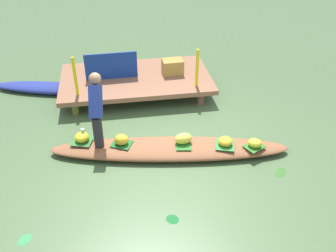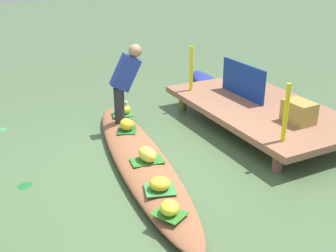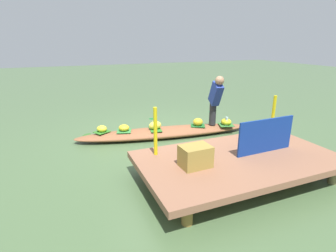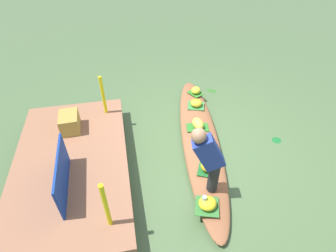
# 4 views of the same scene
# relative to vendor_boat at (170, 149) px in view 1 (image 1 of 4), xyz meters

# --- Properties ---
(canal_water) EXTENTS (40.00, 40.00, 0.00)m
(canal_water) POSITION_rel_vendor_boat_xyz_m (0.00, 0.00, -0.10)
(canal_water) COLOR #48633D
(canal_water) RESTS_ON ground
(dock_platform) EXTENTS (3.20, 1.80, 0.37)m
(dock_platform) POSITION_rel_vendor_boat_xyz_m (-0.36, 2.29, 0.21)
(dock_platform) COLOR #8F5F46
(dock_platform) RESTS_ON ground
(vendor_boat) EXTENTS (4.12, 1.26, 0.20)m
(vendor_boat) POSITION_rel_vendor_boat_xyz_m (0.00, 0.00, 0.00)
(vendor_boat) COLOR brown
(vendor_boat) RESTS_ON ground
(moored_boat) EXTENTS (2.56, 1.14, 0.18)m
(moored_boat) POSITION_rel_vendor_boat_xyz_m (-2.23, 2.59, -0.01)
(moored_boat) COLOR navy
(moored_boat) RESTS_ON ground
(leaf_mat_0) EXTENTS (0.31, 0.45, 0.01)m
(leaf_mat_0) POSITION_rel_vendor_boat_xyz_m (0.24, -0.01, 0.10)
(leaf_mat_0) COLOR #296F25
(leaf_mat_0) RESTS_ON vendor_boat
(banana_bunch_0) EXTENTS (0.32, 0.22, 0.19)m
(banana_bunch_0) POSITION_rel_vendor_boat_xyz_m (0.24, -0.01, 0.20)
(banana_bunch_0) COLOR #F4DF4B
(banana_bunch_0) RESTS_ON vendor_boat
(leaf_mat_1) EXTENTS (0.40, 0.42, 0.01)m
(leaf_mat_1) POSITION_rel_vendor_boat_xyz_m (0.92, -0.17, 0.10)
(leaf_mat_1) COLOR #35823C
(leaf_mat_1) RESTS_ON vendor_boat
(banana_bunch_1) EXTENTS (0.27, 0.27, 0.14)m
(banana_bunch_1) POSITION_rel_vendor_boat_xyz_m (0.92, -0.17, 0.17)
(banana_bunch_1) COLOR gold
(banana_bunch_1) RESTS_ON vendor_boat
(leaf_mat_2) EXTENTS (0.40, 0.37, 0.01)m
(leaf_mat_2) POSITION_rel_vendor_boat_xyz_m (1.39, -0.29, 0.10)
(leaf_mat_2) COLOR #2F7424
(leaf_mat_2) RESTS_ON vendor_boat
(banana_bunch_2) EXTENTS (0.30, 0.29, 0.14)m
(banana_bunch_2) POSITION_rel_vendor_boat_xyz_m (1.39, -0.29, 0.17)
(banana_bunch_2) COLOR yellow
(banana_bunch_2) RESTS_ON vendor_boat
(leaf_mat_3) EXTENTS (0.41, 0.39, 0.01)m
(leaf_mat_3) POSITION_rel_vendor_boat_xyz_m (-0.80, 0.13, 0.10)
(leaf_mat_3) COLOR #1C6026
(leaf_mat_3) RESTS_ON vendor_boat
(banana_bunch_3) EXTENTS (0.28, 0.26, 0.18)m
(banana_bunch_3) POSITION_rel_vendor_boat_xyz_m (-0.80, 0.13, 0.19)
(banana_bunch_3) COLOR gold
(banana_bunch_3) RESTS_ON vendor_boat
(leaf_mat_4) EXTENTS (0.42, 0.42, 0.01)m
(leaf_mat_4) POSITION_rel_vendor_boat_xyz_m (-1.46, 0.33, 0.10)
(leaf_mat_4) COLOR #347332
(leaf_mat_4) RESTS_ON vendor_boat
(banana_bunch_4) EXTENTS (0.25, 0.27, 0.15)m
(banana_bunch_4) POSITION_rel_vendor_boat_xyz_m (-1.46, 0.33, 0.18)
(banana_bunch_4) COLOR yellow
(banana_bunch_4) RESTS_ON vendor_boat
(vendor_person) EXTENTS (0.25, 0.51, 1.20)m
(vendor_person) POSITION_rel_vendor_boat_xyz_m (-1.16, 0.28, 0.79)
(vendor_person) COLOR #28282D
(vendor_person) RESTS_ON vendor_boat
(water_bottle) EXTENTS (0.06, 0.06, 0.21)m
(water_bottle) POSITION_rel_vendor_boat_xyz_m (-1.44, 0.38, 0.20)
(water_bottle) COLOR silver
(water_bottle) RESTS_ON vendor_boat
(market_banner) EXTENTS (1.09, 0.06, 0.57)m
(market_banner) POSITION_rel_vendor_boat_xyz_m (-0.86, 2.29, 0.56)
(market_banner) COLOR navy
(market_banner) RESTS_ON dock_platform
(railing_post_west) EXTENTS (0.06, 0.06, 0.79)m
(railing_post_west) POSITION_rel_vendor_boat_xyz_m (-1.56, 1.69, 0.67)
(railing_post_west) COLOR yellow
(railing_post_west) RESTS_ON dock_platform
(railing_post_east) EXTENTS (0.06, 0.06, 0.79)m
(railing_post_east) POSITION_rel_vendor_boat_xyz_m (0.84, 1.69, 0.67)
(railing_post_east) COLOR yellow
(railing_post_east) RESTS_ON dock_platform
(produce_crate) EXTENTS (0.45, 0.34, 0.32)m
(produce_crate) POSITION_rel_vendor_boat_xyz_m (0.45, 2.31, 0.43)
(produce_crate) COLOR olive
(produce_crate) RESTS_ON dock_platform
(drifting_plant_0) EXTENTS (0.25, 0.25, 0.01)m
(drifting_plant_0) POSITION_rel_vendor_boat_xyz_m (-0.20, -1.48, -0.09)
(drifting_plant_0) COLOR #186128
(drifting_plant_0) RESTS_ON ground
(drifting_plant_1) EXTENTS (0.30, 0.31, 0.01)m
(drifting_plant_1) POSITION_rel_vendor_boat_xyz_m (1.69, -0.78, -0.09)
(drifting_plant_1) COLOR #326327
(drifting_plant_1) RESTS_ON ground
(drifting_plant_2) EXTENTS (0.26, 0.27, 0.01)m
(drifting_plant_2) POSITION_rel_vendor_boat_xyz_m (-2.19, -1.52, -0.09)
(drifting_plant_2) COLOR #34894B
(drifting_plant_2) RESTS_ON ground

